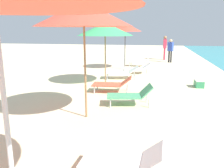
{
  "coord_description": "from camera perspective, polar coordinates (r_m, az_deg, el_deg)",
  "views": [
    {
      "loc": [
        1.05,
        5.16,
        2.19
      ],
      "look_at": [
        -0.06,
        10.87,
        0.83
      ],
      "focal_mm": 37.12,
      "sensor_mm": 36.0,
      "label": 1
    }
  ],
  "objects": [
    {
      "name": "lounger_third_shoreside",
      "position": [
        3.68,
        2.86,
        -18.13
      ],
      "size": [
        1.25,
        0.68,
        0.52
      ],
      "rotation": [
        0.0,
        0.0,
        3.1
      ],
      "color": "white",
      "rests_on": "ground"
    },
    {
      "name": "umbrella_fourth",
      "position": [
        5.69,
        -6.99,
        16.74
      ],
      "size": [
        2.35,
        2.35,
        2.9
      ],
      "color": "olive",
      "rests_on": "ground"
    },
    {
      "name": "lounger_fourth_shoreside",
      "position": [
        6.9,
        4.62,
        -2.62
      ],
      "size": [
        1.42,
        0.85,
        0.62
      ],
      "rotation": [
        0.0,
        0.0,
        3.33
      ],
      "color": "#4CA572",
      "rests_on": "ground"
    },
    {
      "name": "umbrella_fifth",
      "position": [
        9.38,
        -1.71,
        13.38
      ],
      "size": [
        2.23,
        2.23,
        2.54
      ],
      "color": "olive",
      "rests_on": "ground"
    },
    {
      "name": "lounger_fifth_shoreside",
      "position": [
        10.64,
        2.52,
        3.07
      ],
      "size": [
        1.61,
        0.9,
        0.58
      ],
      "rotation": [
        0.0,
        0.0,
        3.3
      ],
      "color": "white",
      "rests_on": "ground"
    },
    {
      "name": "lounger_fifth_inland",
      "position": [
        8.3,
        0.18,
        0.11
      ],
      "size": [
        1.43,
        0.73,
        0.59
      ],
      "rotation": [
        0.0,
        0.0,
        3.2
      ],
      "color": "#D8593F",
      "rests_on": "ground"
    },
    {
      "name": "umbrella_farthest",
      "position": [
        13.17,
        3.28,
        13.79
      ],
      "size": [
        1.85,
        1.85,
        2.64
      ],
      "color": "#4C4C51",
      "rests_on": "ground"
    },
    {
      "name": "lounger_farthest_shoreside",
      "position": [
        14.4,
        6.81,
        5.57
      ],
      "size": [
        1.34,
        0.7,
        0.59
      ],
      "rotation": [
        0.0,
        0.0,
        3.04
      ],
      "color": "white",
      "rests_on": "ground"
    },
    {
      "name": "lounger_farthest_inland",
      "position": [
        11.97,
        6.02,
        4.03
      ],
      "size": [
        1.52,
        0.73,
        0.55
      ],
      "rotation": [
        0.0,
        0.0,
        3.2
      ],
      "color": "white",
      "rests_on": "ground"
    },
    {
      "name": "person_walking_near",
      "position": [
        16.55,
        14.2,
        8.49
      ],
      "size": [
        0.42,
        0.39,
        1.59
      ],
      "rotation": [
        0.0,
        0.0,
        0.96
      ],
      "color": "#262628",
      "rests_on": "ground"
    },
    {
      "name": "person_walking_mid",
      "position": [
        17.9,
        12.89,
        9.3
      ],
      "size": [
        0.25,
        0.38,
        1.77
      ],
      "rotation": [
        0.0,
        0.0,
        3.23
      ],
      "color": "#D8334C",
      "rests_on": "ground"
    },
    {
      "name": "cooler_box",
      "position": [
        9.67,
        20.63,
        0.15
      ],
      "size": [
        0.35,
        0.48,
        0.31
      ],
      "color": "#338C59",
      "rests_on": "ground"
    }
  ]
}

